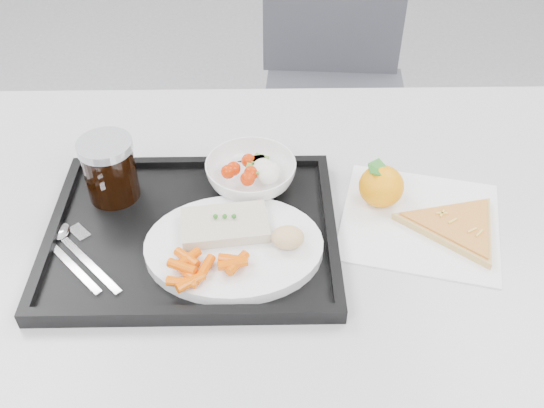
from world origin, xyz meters
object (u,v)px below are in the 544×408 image
object	(u,v)px
pizza_slice	(457,226)
cola_glass	(110,168)
salad_bowl	(251,174)
tangerine	(381,186)
chair	(334,68)
dinner_plate	(234,247)
table	(281,244)
tray	(193,233)

from	to	relation	value
pizza_slice	cola_glass	bearing A→B (deg)	171.68
salad_bowl	tangerine	xyz separation A→B (m)	(0.22, -0.03, -0.00)
salad_bowl	tangerine	bearing A→B (deg)	-8.24
chair	tangerine	bearing A→B (deg)	-91.20
dinner_plate	tangerine	world-z (taller)	tangerine
pizza_slice	table	bearing A→B (deg)	171.63
table	dinner_plate	distance (m)	0.15
chair	pizza_slice	size ratio (longest dim) A/B	3.68
chair	tangerine	world-z (taller)	chair
cola_glass	dinner_plate	bearing A→B (deg)	-33.39
cola_glass	tangerine	xyz separation A→B (m)	(0.44, -0.01, -0.04)
salad_bowl	table	bearing A→B (deg)	-51.45
table	pizza_slice	world-z (taller)	pizza_slice
salad_bowl	cola_glass	xyz separation A→B (m)	(-0.23, -0.02, 0.03)
tangerine	dinner_plate	bearing A→B (deg)	-152.65
table	tangerine	world-z (taller)	tangerine
dinner_plate	pizza_slice	world-z (taller)	dinner_plate
table	tray	distance (m)	0.17
dinner_plate	salad_bowl	world-z (taller)	salad_bowl
dinner_plate	pizza_slice	bearing A→B (deg)	8.45
tray	salad_bowl	distance (m)	0.15
dinner_plate	salad_bowl	size ratio (longest dim) A/B	1.78
salad_bowl	tangerine	world-z (taller)	tangerine
dinner_plate	salad_bowl	distance (m)	0.16
table	pizza_slice	xyz separation A→B (m)	(0.28, -0.04, 0.08)
tray	pizza_slice	world-z (taller)	tray
salad_bowl	tray	bearing A→B (deg)	-129.82
chair	tray	world-z (taller)	chair
salad_bowl	cola_glass	size ratio (longest dim) A/B	1.41
tray	tangerine	size ratio (longest dim) A/B	5.15
tray	pizza_slice	distance (m)	0.42
tray	cola_glass	size ratio (longest dim) A/B	4.17
chair	table	bearing A→B (deg)	-102.00
cola_glass	pizza_slice	bearing A→B (deg)	-8.32
dinner_plate	cola_glass	bearing A→B (deg)	146.61
table	chair	world-z (taller)	chair
tray	tangerine	bearing A→B (deg)	14.27
table	chair	bearing A→B (deg)	78.00
tangerine	pizza_slice	distance (m)	0.14
pizza_slice	tray	bearing A→B (deg)	-179.14
dinner_plate	tangerine	size ratio (longest dim) A/B	3.09
chair	cola_glass	world-z (taller)	chair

